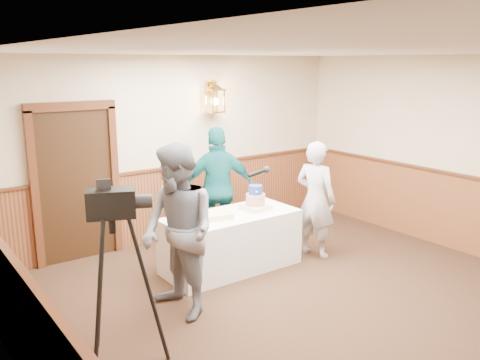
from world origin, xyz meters
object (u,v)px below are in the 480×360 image
Objects in this scene: interviewer at (178,232)px; tv_camera_rig at (116,290)px; tiered_cake at (256,200)px; sheet_cake_green at (183,220)px; baker at (316,199)px; assistant_p at (219,189)px; sheet_cake_yellow at (216,216)px; display_table at (231,241)px.

interviewer reaches higher than tv_camera_rig.
tiered_cake is 1.06× the size of sheet_cake_green.
baker is 3.46m from tv_camera_rig.
baker reaches higher than tiered_cake.
tiered_cake is 0.74m from assistant_p.
tv_camera_rig is at bearing -137.68° from sheet_cake_green.
interviewer is 1.14× the size of tv_camera_rig.
baker is at bearing 38.52° from tv_camera_rig.
baker is (1.48, -0.28, 0.04)m from sheet_cake_yellow.
interviewer is at bearing -148.97° from display_table.
sheet_cake_yellow is 0.44m from sheet_cake_green.
assistant_p is (1.46, 1.43, -0.04)m from interviewer.
tv_camera_rig is at bearing -153.81° from tiered_cake.
interviewer reaches higher than sheet_cake_green.
tv_camera_rig is at bearing 62.95° from assistant_p.
tv_camera_rig is (-2.50, -1.23, -0.14)m from tiered_cake.
sheet_cake_yellow is at bearing 77.57° from assistant_p.
assistant_p reaches higher than tiered_cake.
sheet_cake_green is 1.91m from tv_camera_rig.
baker is at bearing -14.24° from display_table.
display_table is at bearing -3.26° from sheet_cake_green.
sheet_cake_green is at bearing 176.74° from display_table.
baker is at bearing -10.34° from sheet_cake_green.
sheet_cake_yellow is at bearing -178.28° from tiered_cake.
assistant_p is (-0.94, 1.03, 0.08)m from baker.
sheet_cake_green is 0.18× the size of assistant_p.
sheet_cake_yellow is 0.23× the size of baker.
tiered_cake is 0.19× the size of assistant_p.
interviewer is at bearing 52.82° from tv_camera_rig.
assistant_p is at bearing 68.28° from display_table.
interviewer is 1.14× the size of baker.
interviewer is (-0.91, -0.67, 0.15)m from sheet_cake_yellow.
baker is 1.40m from assistant_p.
assistant_p is at bearing 130.57° from interviewer.
tiered_cake is at bearing -2.74° from sheet_cake_green.
assistant_p is at bearing 26.06° from baker.
sheet_cake_green is 0.90m from interviewer.
sheet_cake_yellow is 1.51m from baker.
interviewer reaches higher than baker.
sheet_cake_yellow is at bearing 56.15° from tv_camera_rig.
assistant_p reaches higher than baker.
display_table is 5.64× the size of sheet_cake_green.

